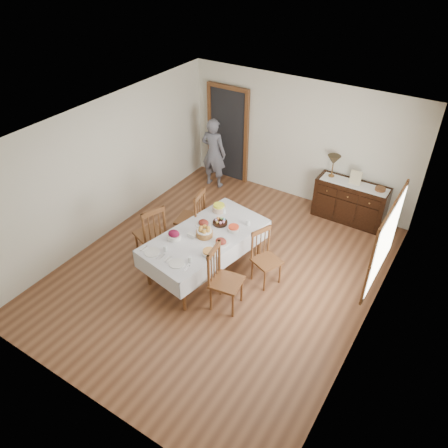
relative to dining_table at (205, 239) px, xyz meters
The scene contains 26 objects.
ground 0.71m from the dining_table, 21.98° to the left, with size 6.00×6.00×0.00m, color brown.
room_shell 1.12m from the dining_table, 79.02° to the left, with size 5.02×6.02×2.65m.
dining_table is the anchor object (origin of this frame).
chair_left_near 1.02m from the dining_table, 165.43° to the right, with size 0.60×0.60×1.12m.
chair_left_far 0.83m from the dining_table, 140.72° to the left, with size 0.55×0.55×1.12m.
chair_right_near 0.91m from the dining_table, 38.15° to the right, with size 0.53×0.53×1.11m.
chair_right_far 1.04m from the dining_table, 17.47° to the left, with size 0.54×0.54×0.99m.
sideboard 3.24m from the dining_table, 60.71° to the left, with size 1.41×0.52×0.85m.
person 2.96m from the dining_table, 120.73° to the left, with size 0.53×0.34×1.71m, color slate.
bread_basket 0.17m from the dining_table, 80.00° to the right, with size 0.28×0.28×0.18m.
egg_basket 0.43m from the dining_table, 84.81° to the left, with size 0.26×0.26×0.10m.
ham_platter_a 0.32m from the dining_table, 129.85° to the left, with size 0.29×0.29×0.11m.
ham_platter_b 0.37m from the dining_table, ahead, with size 0.27×0.27×0.11m.
beet_bowl 0.54m from the dining_table, 136.89° to the right, with size 0.24×0.24×0.15m.
carrot_bowl 0.51m from the dining_table, 47.51° to the left, with size 0.21×0.21×0.09m.
pineapple_bowl 0.77m from the dining_table, 104.95° to the left, with size 0.24×0.24×0.14m.
casserole_dish 0.52m from the dining_table, 48.64° to the right, with size 0.24×0.24×0.07m.
butter_dish 0.26m from the dining_table, 134.96° to the right, with size 0.15×0.11×0.07m.
setting_left 0.89m from the dining_table, 117.26° to the right, with size 0.44×0.31×0.10m.
setting_right 0.80m from the dining_table, 83.45° to the right, with size 0.44×0.31×0.10m.
glass_far_a 0.74m from the dining_table, 96.61° to the left, with size 0.07×0.07×0.11m.
glass_far_b 0.80m from the dining_table, 53.96° to the left, with size 0.07×0.07×0.10m.
runner 3.22m from the dining_table, 60.02° to the left, with size 1.30×0.35×0.01m.
table_lamp 3.10m from the dining_table, 68.73° to the left, with size 0.26×0.26×0.46m.
picture_frame 3.24m from the dining_table, 60.33° to the left, with size 0.22×0.08×0.28m.
deco_bowl 3.52m from the dining_table, 53.52° to the left, with size 0.20×0.20×0.06m.
Camera 1 is at (3.14, -4.85, 5.16)m, focal length 35.00 mm.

